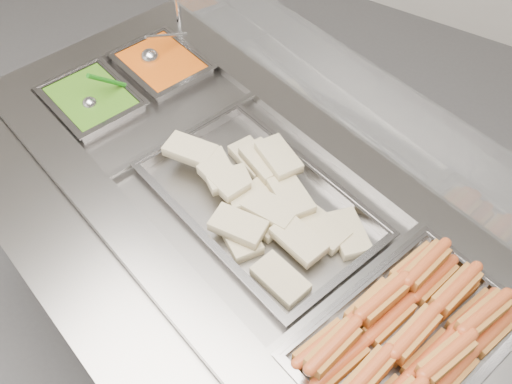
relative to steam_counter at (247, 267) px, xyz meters
The scene contains 12 objects.
ground 0.50m from the steam_counter, 99.02° to the right, with size 6.00×6.00×0.00m, color #515053.
steam_counter is the anchor object (origin of this frame).
tray_rail 0.59m from the steam_counter, 107.63° to the right, with size 1.61×0.79×0.05m.
sneeze_guard 0.76m from the steam_counter, 72.37° to the left, with size 1.50×0.70×0.40m.
pan_hotdogs 0.67m from the steam_counter, 17.63° to the right, with size 0.44×0.57×0.09m.
pan_wraps 0.39m from the steam_counter, 17.63° to the right, with size 0.69×0.53×0.06m.
pan_beans 0.70m from the steam_counter, 149.70° to the left, with size 0.32×0.29×0.09m.
pan_peas 0.70m from the steam_counter, behind, with size 0.32×0.29×0.09m.
hotdogs_in_buns 0.70m from the steam_counter, 17.73° to the right, with size 0.40×0.52×0.11m.
tortilla_wraps 0.43m from the steam_counter, 19.81° to the right, with size 0.62×0.41×0.09m.
ladle 0.75m from the steam_counter, 151.57° to the left, with size 0.08×0.18×0.12m.
serving_spoon 0.71m from the steam_counter, behind, with size 0.07×0.15×0.13m.
Camera 1 is at (0.58, -0.52, 1.98)m, focal length 40.00 mm.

